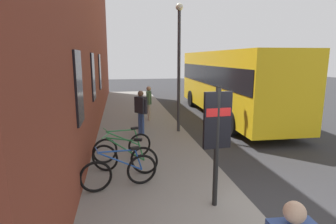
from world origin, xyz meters
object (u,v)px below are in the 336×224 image
street_lamp (179,57)px  pedestrian_by_facade (149,100)px  transit_info_sign (217,128)px  bicycle_end_of_row (120,172)px  pedestrian_near_bus (141,108)px  bicycle_leaning_wall (125,158)px  bicycle_by_door (123,147)px  city_bus (230,80)px

street_lamp → pedestrian_by_facade: bearing=23.8°
transit_info_sign → bicycle_end_of_row: bearing=59.9°
bicycle_end_of_row → pedestrian_near_bus: bearing=-10.7°
bicycle_leaning_wall → transit_info_sign: size_ratio=0.70×
bicycle_by_door → pedestrian_near_bus: size_ratio=1.00×
pedestrian_by_facade → bicycle_leaning_wall: bearing=167.8°
city_bus → pedestrian_near_bus: (-2.90, 4.82, -0.77)m
pedestrian_near_bus → street_lamp: size_ratio=0.34×
bicycle_by_door → pedestrian_by_facade: 5.21m
bicycle_end_of_row → pedestrian_by_facade: bearing=-11.7°
bicycle_by_door → pedestrian_by_facade: (5.01, -1.30, 0.60)m
bicycle_end_of_row → street_lamp: size_ratio=0.35×
bicycle_leaning_wall → pedestrian_near_bus: bearing=-11.3°
street_lamp → bicycle_leaning_wall: bearing=149.2°
street_lamp → bicycle_by_door: bearing=141.5°
bicycle_leaning_wall → pedestrian_by_facade: (5.92, -1.28, 0.60)m
transit_info_sign → city_bus: 9.25m
bicycle_leaning_wall → city_bus: city_bus is taller
bicycle_leaning_wall → street_lamp: bearing=-30.8°
bicycle_end_of_row → city_bus: (7.35, -5.66, 1.41)m
transit_info_sign → bicycle_leaning_wall: bearing=42.1°
pedestrian_near_bus → pedestrian_by_facade: size_ratio=1.05×
transit_info_sign → street_lamp: street_lamp is taller
transit_info_sign → pedestrian_near_bus: (5.53, 1.02, -0.57)m
bicycle_by_door → pedestrian_near_bus: pedestrian_near_bus is taller
bicycle_leaning_wall → pedestrian_near_bus: pedestrian_near_bus is taller
bicycle_by_door → bicycle_end_of_row: bearing=176.7°
city_bus → pedestrian_by_facade: (-0.58, 4.26, -0.81)m
bicycle_by_door → pedestrian_by_facade: pedestrian_by_facade is taller
city_bus → street_lamp: 4.44m
bicycle_end_of_row → street_lamp: street_lamp is taller
pedestrian_near_bus → bicycle_by_door: bearing=164.6°
pedestrian_near_bus → pedestrian_by_facade: 2.38m
bicycle_end_of_row → bicycle_leaning_wall: size_ratio=1.03×
bicycle_end_of_row → bicycle_by_door: 1.76m
bicycle_by_door → pedestrian_by_facade: size_ratio=1.05×
pedestrian_by_facade → street_lamp: street_lamp is taller
bicycle_end_of_row → street_lamp: 5.76m
bicycle_by_door → bicycle_leaning_wall: bearing=-178.7°
bicycle_leaning_wall → pedestrian_by_facade: size_ratio=1.05×
transit_info_sign → street_lamp: (5.68, -0.49, 1.34)m
bicycle_end_of_row → pedestrian_by_facade: (6.77, -1.40, 0.60)m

